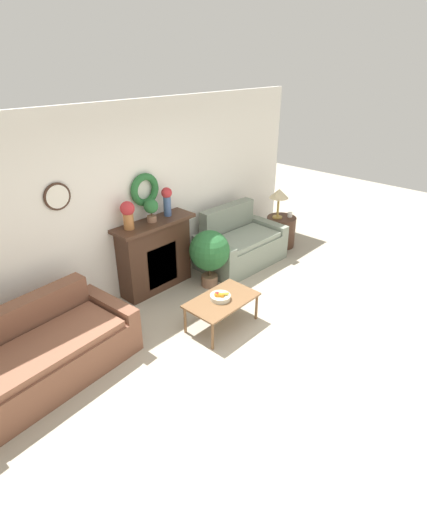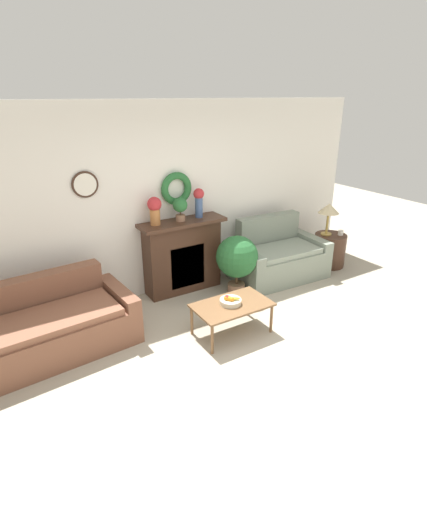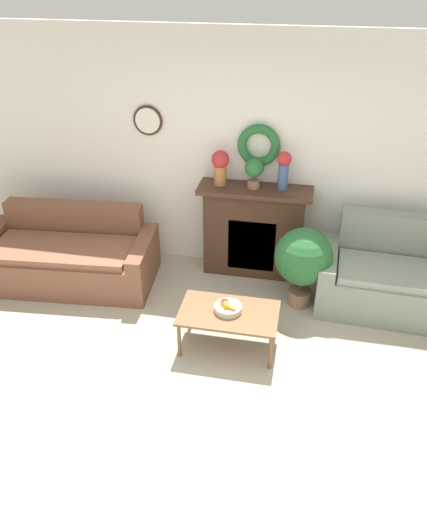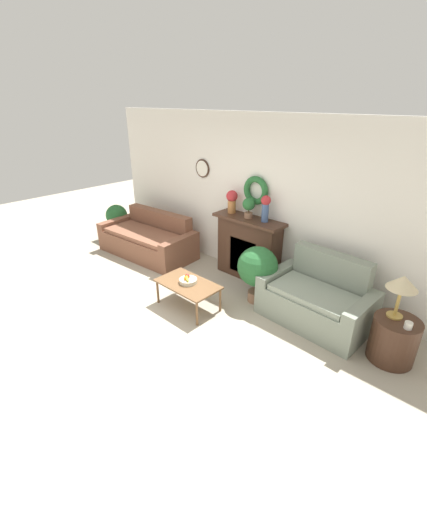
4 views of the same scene
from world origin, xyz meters
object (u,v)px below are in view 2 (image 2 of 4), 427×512
Objects in this scene: vase_on_mantel_left at (155,209)px; vase_on_mantel_right at (199,200)px; couch_left at (45,328)px; loveseat_right at (277,258)px; potted_plant_on_mantel at (180,207)px; fireplace at (183,255)px; fruit_bowl at (230,301)px; side_table_by_loveseat at (329,250)px; table_lamp at (329,210)px; mug at (341,233)px; coffee_table at (232,307)px; potted_plant_floor_by_loveseat at (237,258)px.

vase_on_mantel_left is 0.91× the size of vase_on_mantel_right.
vase_on_mantel_left is at bearing 14.30° from couch_left.
loveseat_right is 4.50× the size of potted_plant_on_mantel.
vase_on_mantel_right is (0.29, 0.01, 0.79)m from fireplace.
potted_plant_on_mantel reaches higher than fruit_bowl.
fireplace is at bearing 168.78° from loveseat_right.
table_lamp reaches higher than side_table_by_loveseat.
fireplace is 2.62m from side_table_by_loveseat.
vase_on_mantel_right reaches higher than vase_on_mantel_left.
couch_left is (-2.06, -0.57, -0.25)m from fireplace.
vase_on_mantel_left is (-0.33, 1.37, 0.87)m from fruit_bowl.
potted_plant_on_mantel is (-2.52, 0.43, 0.31)m from table_lamp.
couch_left is at bearing -160.87° from vase_on_mantel_left.
potted_plant_on_mantel is (0.38, -0.02, -0.02)m from vase_on_mantel_left.
side_table_by_loveseat is at bearing -3.36° from loveseat_right.
loveseat_right is 17.30× the size of mug.
potted_plant_floor_by_loveseat reaches higher than coffee_table.
side_table_by_loveseat is at bearing 142.13° from mug.
side_table_by_loveseat is at bearing -10.51° from potted_plant_on_mantel.
loveseat_right reaches higher than coffee_table.
table_lamp reaches higher than loveseat_right.
loveseat_right is 1.84m from potted_plant_on_mantel.
fireplace reaches higher than potted_plant_floor_by_loveseat.
loveseat_right is at bearing 169.95° from mug.
mug is (4.74, -0.01, 0.30)m from couch_left.
vase_on_mantel_right is at bearing 118.70° from potted_plant_floor_by_loveseat.
coffee_table is 2.76m from side_table_by_loveseat.
fireplace is 4.79× the size of fruit_bowl.
table_lamp reaches higher than potted_plant_floor_by_loveseat.
vase_on_mantel_left is at bearing 150.82° from potted_plant_floor_by_loveseat.
side_table_by_loveseat is 2.56m from vase_on_mantel_right.
loveseat_right is 3.87× the size of vase_on_mantel_left.
mug is at bearing 16.14° from coffee_table.
couch_left is 2.67m from potted_plant_floor_by_loveseat.
potted_plant_on_mantel is at bearing 139.06° from potted_plant_floor_by_loveseat.
couch_left is 4.63m from side_table_by_loveseat.
coffee_table is (2.01, -0.81, 0.07)m from couch_left.
side_table_by_loveseat is (2.56, -0.49, -0.27)m from fireplace.
fireplace is at bearing 87.89° from coffee_table.
loveseat_right reaches higher than side_table_by_loveseat.
vase_on_mantel_right is 1.27× the size of potted_plant_on_mantel.
vase_on_mantel_right is at bearing 167.61° from side_table_by_loveseat.
table_lamp is at bearing -8.77° from vase_on_mantel_left.
fireplace is 2.57m from table_lamp.
potted_plant_floor_by_loveseat reaches higher than side_table_by_loveseat.
potted_plant_floor_by_loveseat is (0.59, -0.55, 0.02)m from fireplace.
mug is 0.10× the size of potted_plant_floor_by_loveseat.
fireplace is 0.86m from vase_on_mantel_left.
mug reaches higher than fruit_bowl.
vase_on_mantel_left reaches higher than loveseat_right.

